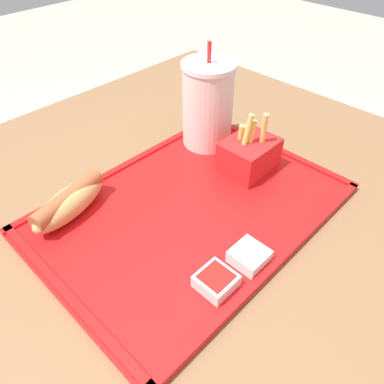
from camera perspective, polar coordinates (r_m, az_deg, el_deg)
The scene contains 7 objects.
dining_table at distance 0.91m, azimuth -1.51°, elevation -19.59°, with size 1.02×0.91×0.76m.
food_tray at distance 0.59m, azimuth -0.00°, elevation -2.52°, with size 0.46×0.33×0.01m.
soda_cup at distance 0.70m, azimuth 2.41°, elevation 13.14°, with size 0.10×0.10×0.19m.
hot_dog_far at distance 0.59m, azimuth -18.23°, elevation -1.44°, with size 0.14×0.08×0.05m.
fries_carton at distance 0.66m, azimuth 8.66°, elevation 5.72°, with size 0.09×0.07×0.11m.
sauce_cup_mayo at distance 0.52m, azimuth 8.73°, elevation -9.59°, with size 0.05×0.05×0.02m.
sauce_cup_ketchup at distance 0.49m, azimuth 3.68°, elevation -13.34°, with size 0.05×0.05×0.02m.
Camera 1 is at (-0.31, -0.33, 1.17)m, focal length 35.00 mm.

